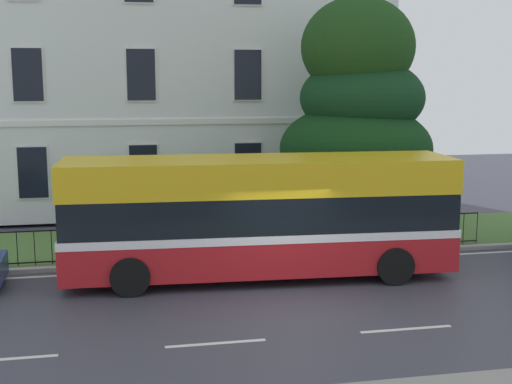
{
  "coord_description": "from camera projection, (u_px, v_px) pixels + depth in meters",
  "views": [
    {
      "loc": [
        -3.72,
        -14.56,
        5.18
      ],
      "look_at": [
        0.17,
        5.09,
        1.83
      ],
      "focal_mm": 48.25,
      "sensor_mm": 36.0,
      "label": 1
    }
  ],
  "objects": [
    {
      "name": "iron_verge_railing",
      "position": [
        152.0,
        242.0,
        19.25
      ],
      "size": [
        19.87,
        0.04,
        0.97
      ],
      "color": "black",
      "rests_on": "ground_plane"
    },
    {
      "name": "evergreen_tree",
      "position": [
        356.0,
        137.0,
        22.12
      ],
      "size": [
        5.26,
        5.34,
        7.75
      ],
      "color": "#423328",
      "rests_on": "ground_plane"
    },
    {
      "name": "single_decker_bus",
      "position": [
        260.0,
        215.0,
        17.78
      ],
      "size": [
        10.13,
        2.94,
        3.14
      ],
      "rotation": [
        0.0,
        0.0,
        -0.05
      ],
      "color": "#B2191F",
      "rests_on": "ground_plane"
    },
    {
      "name": "litter_bin",
      "position": [
        184.0,
        231.0,
        20.12
      ],
      "size": [
        0.52,
        0.52,
        1.19
      ],
      "color": "#4C4742",
      "rests_on": "ground_plane"
    },
    {
      "name": "ground_plane",
      "position": [
        283.0,
        297.0,
        16.46
      ],
      "size": [
        60.0,
        56.0,
        0.18
      ],
      "color": "#3D3D4A"
    },
    {
      "name": "georgian_townhouse",
      "position": [
        136.0,
        38.0,
        28.53
      ],
      "size": [
        19.18,
        10.51,
        13.22
      ],
      "color": "white",
      "rests_on": "ground_plane"
    }
  ]
}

